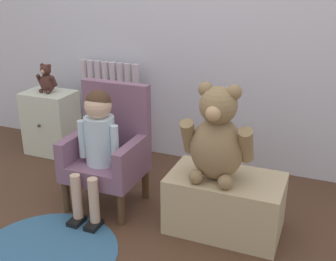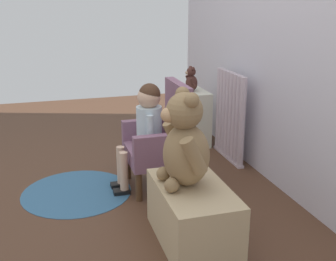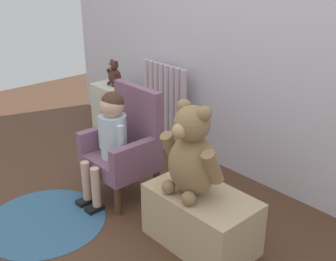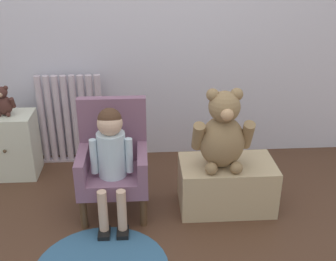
{
  "view_description": "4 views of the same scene",
  "coord_description": "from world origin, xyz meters",
  "px_view_note": "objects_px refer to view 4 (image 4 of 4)",
  "views": [
    {
      "loc": [
        0.97,
        -1.44,
        1.35
      ],
      "look_at": [
        0.15,
        0.57,
        0.5
      ],
      "focal_mm": 45.0,
      "sensor_mm": 36.0,
      "label": 1
    },
    {
      "loc": [
        2.38,
        -0.19,
        1.26
      ],
      "look_at": [
        0.09,
        0.49,
        0.5
      ],
      "focal_mm": 45.0,
      "sensor_mm": 36.0,
      "label": 2
    },
    {
      "loc": [
        1.82,
        -0.93,
        1.51
      ],
      "look_at": [
        0.19,
        0.54,
        0.57
      ],
      "focal_mm": 45.0,
      "sensor_mm": 36.0,
      "label": 3
    },
    {
      "loc": [
        -0.01,
        -1.81,
        1.61
      ],
      "look_at": [
        0.13,
        0.49,
        0.56
      ],
      "focal_mm": 45.0,
      "sensor_mm": 36.0,
      "label": 4
    }
  ],
  "objects_px": {
    "child_armchair": "(113,161)",
    "child_figure": "(111,150)",
    "large_teddy_bear": "(223,134)",
    "radiator": "(71,120)",
    "small_dresser": "(11,145)",
    "small_teddy_bear": "(3,102)",
    "low_bench": "(226,185)"
  },
  "relations": [
    {
      "from": "radiator",
      "to": "small_teddy_bear",
      "type": "relative_size",
      "value": 3.3
    },
    {
      "from": "child_armchair",
      "to": "large_teddy_bear",
      "type": "relative_size",
      "value": 1.42
    },
    {
      "from": "child_armchair",
      "to": "low_bench",
      "type": "bearing_deg",
      "value": -2.78
    },
    {
      "from": "low_bench",
      "to": "small_teddy_bear",
      "type": "relative_size",
      "value": 2.83
    },
    {
      "from": "child_figure",
      "to": "large_teddy_bear",
      "type": "relative_size",
      "value": 1.43
    },
    {
      "from": "large_teddy_bear",
      "to": "radiator",
      "type": "bearing_deg",
      "value": 144.82
    },
    {
      "from": "large_teddy_bear",
      "to": "small_dresser",
      "type": "bearing_deg",
      "value": 159.46
    },
    {
      "from": "child_armchair",
      "to": "small_dresser",
      "type": "bearing_deg",
      "value": 148.51
    },
    {
      "from": "child_armchair",
      "to": "child_figure",
      "type": "height_order",
      "value": "child_figure"
    },
    {
      "from": "small_teddy_bear",
      "to": "radiator",
      "type": "bearing_deg",
      "value": 23.06
    },
    {
      "from": "small_teddy_bear",
      "to": "child_figure",
      "type": "bearing_deg",
      "value": -37.24
    },
    {
      "from": "small_dresser",
      "to": "child_figure",
      "type": "xyz_separation_m",
      "value": [
        0.78,
        -0.59,
        0.23
      ]
    },
    {
      "from": "child_figure",
      "to": "small_teddy_bear",
      "type": "relative_size",
      "value": 3.41
    },
    {
      "from": "radiator",
      "to": "small_dresser",
      "type": "height_order",
      "value": "radiator"
    },
    {
      "from": "radiator",
      "to": "small_teddy_bear",
      "type": "height_order",
      "value": "radiator"
    },
    {
      "from": "child_figure",
      "to": "small_teddy_bear",
      "type": "height_order",
      "value": "child_figure"
    },
    {
      "from": "child_armchair",
      "to": "child_figure",
      "type": "relative_size",
      "value": 0.99
    },
    {
      "from": "small_dresser",
      "to": "small_teddy_bear",
      "type": "bearing_deg",
      "value": 130.37
    },
    {
      "from": "radiator",
      "to": "low_bench",
      "type": "relative_size",
      "value": 1.17
    },
    {
      "from": "small_dresser",
      "to": "low_bench",
      "type": "bearing_deg",
      "value": -18.83
    },
    {
      "from": "child_figure",
      "to": "child_armchair",
      "type": "bearing_deg",
      "value": 90.0
    },
    {
      "from": "child_figure",
      "to": "small_teddy_bear",
      "type": "distance_m",
      "value": 0.98
    },
    {
      "from": "child_figure",
      "to": "small_teddy_bear",
      "type": "bearing_deg",
      "value": 142.76
    },
    {
      "from": "radiator",
      "to": "small_teddy_bear",
      "type": "bearing_deg",
      "value": -156.94
    },
    {
      "from": "radiator",
      "to": "child_armchair",
      "type": "distance_m",
      "value": 0.75
    },
    {
      "from": "radiator",
      "to": "child_armchair",
      "type": "relative_size",
      "value": 0.97
    },
    {
      "from": "small_dresser",
      "to": "small_teddy_bear",
      "type": "xyz_separation_m",
      "value": [
        -0.0,
        0.0,
        0.33
      ]
    },
    {
      "from": "small_dresser",
      "to": "small_teddy_bear",
      "type": "height_order",
      "value": "small_teddy_bear"
    },
    {
      "from": "large_teddy_bear",
      "to": "child_figure",
      "type": "bearing_deg",
      "value": -175.95
    },
    {
      "from": "radiator",
      "to": "child_armchair",
      "type": "xyz_separation_m",
      "value": [
        0.36,
        -0.66,
        -0.01
      ]
    },
    {
      "from": "small_dresser",
      "to": "large_teddy_bear",
      "type": "bearing_deg",
      "value": -20.54
    },
    {
      "from": "radiator",
      "to": "small_dresser",
      "type": "relative_size",
      "value": 1.47
    }
  ]
}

